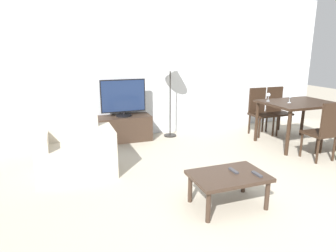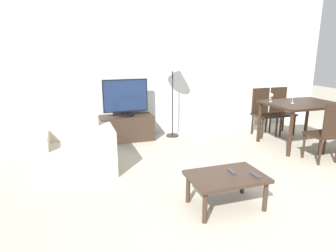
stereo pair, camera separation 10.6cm
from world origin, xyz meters
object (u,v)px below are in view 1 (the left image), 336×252
Objects in this scene: dining_chair_near at (324,129)px; dining_chair_far_left at (260,110)px; armchair at (76,152)px; tv at (123,98)px; remote_secondary at (257,174)px; coffee_table at (228,178)px; floor_lamp at (170,65)px; tv_stand at (124,128)px; dining_table at (298,107)px; remote_primary at (233,171)px; wine_glass_center at (268,95)px; dining_chair_far at (277,108)px; wine_glass_left at (290,97)px.

dining_chair_far_left is (0.00, 1.56, 0.00)m from dining_chair_near.
dining_chair_far_left reaches higher than armchair.
remote_secondary is at bearing -73.96° from tv.
armchair reaches higher than coffee_table.
floor_lamp is at bearing 82.79° from coffee_table.
tv_stand is 2.67m from dining_chair_far_left.
dining_table is 2.63m from remote_primary.
tv_stand is at bearing 141.76° from dining_chair_near.
armchair is at bearing -175.21° from wine_glass_center.
coffee_table is 0.88× the size of dining_chair_far.
floor_lamp reaches higher than dining_chair_near.
coffee_table is at bearing 155.94° from remote_secondary.
armchair is 1.10× the size of dining_chair_far_left.
armchair is at bearing 135.89° from coffee_table.
armchair is 6.74× the size of remote_secondary.
floor_lamp reaches higher than wine_glass_left.
coffee_table is (0.55, -2.75, 0.09)m from tv_stand.
tv_stand reaches higher than remote_primary.
dining_chair_near reaches higher than dining_table.
floor_lamp is at bearing 88.56° from remote_secondary.
armchair is at bearing -125.85° from tv.
tv is 0.89× the size of dining_chair_near.
coffee_table is 0.51× the size of floor_lamp.
wine_glass_left is at bearing 0.31° from armchair.
dining_chair_far is 6.12× the size of remote_primary.
armchair is 1.24× the size of tv.
tv_stand is at bearing 156.60° from wine_glass_center.
floor_lamp is at bearing 146.05° from wine_glass_center.
tv_stand is 1.20× the size of coffee_table.
dining_chair_near is 6.12× the size of remote_secondary.
wine_glass_center is at bearing 150.76° from dining_table.
dining_chair_far_left is at bearing 65.46° from wine_glass_center.
dining_table reaches higher than coffee_table.
remote_primary is (-1.97, -0.65, -0.12)m from dining_chair_near.
tv_stand is 2.79m from remote_primary.
tv_stand is at bearing 169.22° from dining_chair_far_left.
wine_glass_left reaches higher than remote_primary.
dining_chair_far is at bearing 47.12° from remote_secondary.
dining_table is 1.30× the size of dining_chair_far.
dining_chair_near reaches higher than remote_primary.
tv_stand is 2.66m from wine_glass_center.
tv is at bearing 155.67° from dining_table.
wine_glass_left reaches higher than dining_table.
armchair is 2.11m from remote_primary.
wine_glass_left is (1.79, 1.59, 0.49)m from remote_secondary.
wine_glass_center is at bearing -23.40° from tv_stand.
dining_chair_far_left is 6.12× the size of remote_primary.
dining_chair_far is at bearing -9.27° from tv.
wine_glass_left is at bearing -90.25° from dining_chair_far_left.
dining_chair_far_left reaches higher than tv_stand.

